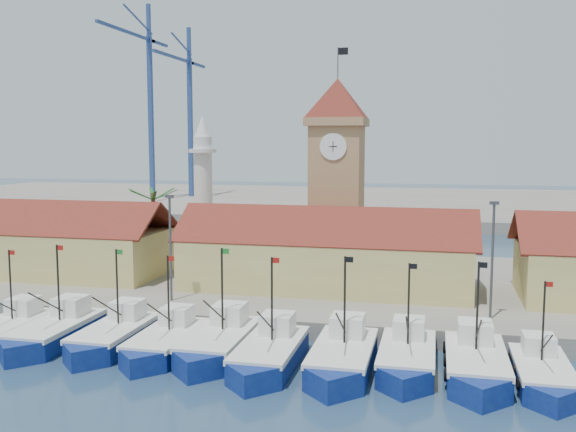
% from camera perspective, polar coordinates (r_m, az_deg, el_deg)
% --- Properties ---
extents(ground, '(400.00, 400.00, 0.00)m').
position_cam_1_polar(ground, '(41.78, -1.34, -14.30)').
color(ground, navy).
rests_on(ground, ground).
extents(quay, '(140.00, 32.00, 1.50)m').
position_cam_1_polar(quay, '(64.15, 4.01, -6.20)').
color(quay, gray).
rests_on(quay, ground).
extents(terminal, '(240.00, 80.00, 2.00)m').
position_cam_1_polar(terminal, '(148.79, 9.22, 1.09)').
color(terminal, gray).
rests_on(terminal, ground).
extents(boat_0, '(3.49, 9.57, 7.24)m').
position_cam_1_polar(boat_0, '(53.24, -23.84, -9.41)').
color(boat_0, navy).
rests_on(boat_0, ground).
extents(boat_1, '(3.74, 10.25, 7.75)m').
position_cam_1_polar(boat_1, '(51.16, -20.17, -9.83)').
color(boat_1, navy).
rests_on(boat_1, ground).
extents(boat_2, '(3.65, 9.99, 7.56)m').
position_cam_1_polar(boat_2, '(49.00, -15.33, -10.40)').
color(boat_2, navy).
rests_on(boat_2, ground).
extents(boat_3, '(3.52, 9.66, 7.31)m').
position_cam_1_polar(boat_3, '(46.88, -10.94, -11.10)').
color(boat_3, navy).
rests_on(boat_3, ground).
extents(boat_4, '(3.84, 10.51, 7.95)m').
position_cam_1_polar(boat_4, '(45.87, -6.22, -11.33)').
color(boat_4, navy).
rests_on(boat_4, ground).
extents(boat_5, '(3.72, 10.19, 7.71)m').
position_cam_1_polar(boat_5, '(43.48, -1.74, -12.34)').
color(boat_5, navy).
rests_on(boat_5, ground).
extents(boat_6, '(3.82, 10.46, 7.92)m').
position_cam_1_polar(boat_6, '(42.85, 4.83, -12.62)').
color(boat_6, navy).
rests_on(boat_6, ground).
extents(boat_7, '(3.58, 9.81, 7.42)m').
position_cam_1_polar(boat_7, '(43.51, 10.52, -12.48)').
color(boat_7, navy).
rests_on(boat_7, ground).
extents(boat_8, '(3.76, 10.30, 7.79)m').
position_cam_1_polar(boat_8, '(43.16, 16.41, -12.74)').
color(boat_8, navy).
rests_on(boat_8, ground).
extents(boat_9, '(3.28, 8.99, 6.80)m').
position_cam_1_polar(boat_9, '(43.15, 21.74, -13.10)').
color(boat_9, navy).
rests_on(boat_9, ground).
extents(hall_left, '(31.20, 10.13, 7.61)m').
position_cam_1_polar(hall_left, '(72.12, -22.54, -2.65)').
color(hall_left, '#CEC271').
rests_on(hall_left, quay).
extents(hall_center, '(27.04, 10.13, 7.61)m').
position_cam_1_polar(hall_center, '(59.63, 3.43, -3.99)').
color(hall_center, '#CEC271').
rests_on(hall_center, quay).
extents(clock_tower, '(5.80, 5.80, 22.70)m').
position_cam_1_polar(clock_tower, '(64.62, 4.37, 3.93)').
color(clock_tower, '#A27D53').
rests_on(clock_tower, quay).
extents(minaret, '(3.00, 3.00, 16.30)m').
position_cam_1_polar(minaret, '(70.50, -7.54, 2.29)').
color(minaret, silver).
rests_on(minaret, quay).
extents(palm_tree, '(5.60, 5.03, 8.39)m').
position_cam_1_polar(palm_tree, '(70.93, -11.86, -0.59)').
color(palm_tree, brown).
rests_on(palm_tree, quay).
extents(lamp_posts, '(80.70, 0.25, 9.03)m').
position_cam_1_polar(lamp_posts, '(51.36, 2.51, -2.87)').
color(lamp_posts, '#3F3F44').
rests_on(lamp_posts, quay).
extents(crane_blue_far, '(1.00, 33.53, 44.45)m').
position_cam_1_polar(crane_blue_far, '(153.40, -12.38, 10.81)').
color(crane_blue_far, navy).
rests_on(crane_blue_far, terminal).
extents(crane_blue_near, '(1.00, 29.93, 39.92)m').
position_cam_1_polar(crane_blue_near, '(156.13, -8.86, 9.77)').
color(crane_blue_near, navy).
rests_on(crane_blue_near, terminal).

